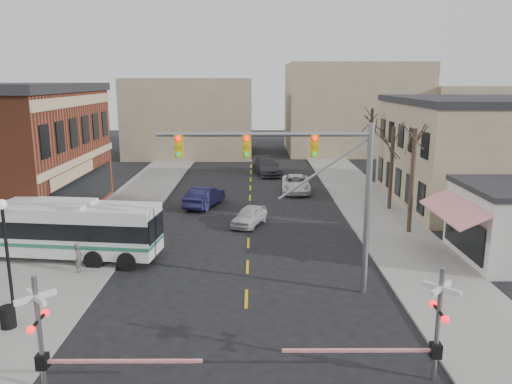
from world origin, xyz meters
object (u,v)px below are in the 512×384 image
trash_bin (8,317)px  car_b (205,197)px  rr_crossing_west (53,336)px  rr_crossing_east (425,326)px  pedestrian_far (62,239)px  traffic_signal_mast (310,174)px  street_lamp (5,231)px  pedestrian_near (79,258)px  transit_bus (50,228)px  car_a (249,216)px  car_c (296,184)px  car_d (267,167)px

trash_bin → car_b: 20.89m
car_b → rr_crossing_west: bearing=102.0°
rr_crossing_east → pedestrian_far: (-16.52, 12.17, -1.00)m
traffic_signal_mast → street_lamp: (-13.24, -1.44, -2.22)m
car_b → traffic_signal_mast: bearing=129.1°
street_lamp → pedestrian_near: 4.88m
transit_bus → rr_crossing_west: (5.05, -12.37, 0.19)m
rr_crossing_east → car_a: (-5.93, 18.30, -1.31)m
rr_crossing_east → pedestrian_near: size_ratio=3.62×
car_c → pedestrian_near: size_ratio=3.43×
trash_bin → car_d: car_d is taller
transit_bus → car_d: bearing=63.3°
rr_crossing_east → pedestrian_far: 20.55m
trash_bin → car_c: (13.64, 25.22, 0.18)m
car_b → car_d: 14.61m
pedestrian_far → car_b: bearing=34.2°
car_a → car_c: 11.17m
traffic_signal_mast → car_c: 22.24m
trash_bin → car_c: car_c is taller
car_c → pedestrian_near: pedestrian_near is taller
transit_bus → pedestrian_far: size_ratio=7.31×
pedestrian_near → pedestrian_far: 3.35m
car_d → rr_crossing_west: bearing=-112.0°
rr_crossing_west → car_b: (2.40, 24.12, -1.17)m
car_d → pedestrian_near: (-10.44, -27.72, 0.05)m
pedestrian_near → traffic_signal_mast: bearing=-99.9°
traffic_signal_mast → trash_bin: 13.89m
street_lamp → trash_bin: 3.72m
street_lamp → car_a: (10.40, 12.69, -2.84)m
car_a → car_b: (-3.59, 5.20, 0.14)m
transit_bus → car_a: transit_bus is taller
pedestrian_near → pedestrian_far: (-1.87, 2.78, 0.07)m
trash_bin → car_b: (5.96, 20.02, 0.23)m
car_c → car_d: car_d is taller
traffic_signal_mast → trash_bin: (-12.39, -3.57, -5.16)m
rr_crossing_west → car_b: size_ratio=1.16×
pedestrian_near → transit_bus: bearing=46.0°
car_b → pedestrian_far: bearing=76.0°
traffic_signal_mast → car_b: traffic_signal_mast is taller
car_d → car_a: bearing=-105.6°
car_d → pedestrian_near: car_d is taller
car_d → car_b: bearing=-121.7°
car_b → car_d: bearing=-93.6°
trash_bin → car_a: 17.63m
traffic_signal_mast → rr_crossing_west: bearing=-139.0°
transit_bus → car_b: size_ratio=2.57×
car_d → traffic_signal_mast: bearing=-98.3°
rr_crossing_west → rr_crossing_east: size_ratio=1.00×
rr_crossing_west → pedestrian_near: bearing=105.3°
car_a → car_d: size_ratio=0.66×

